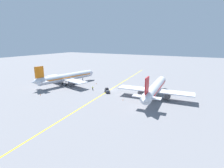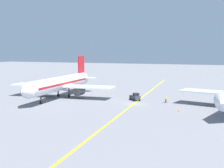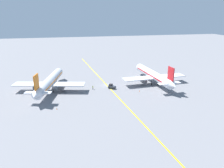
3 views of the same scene
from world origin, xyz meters
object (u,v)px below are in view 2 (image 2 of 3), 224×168
Objects in this scene: baggage_tug_dark at (135,97)px; traffic_cone_by_wingtip at (106,94)px; ground_crew_worker at (166,99)px; traffic_cone_near_nose at (178,111)px; airplane_adjacent_stand at (61,84)px.

traffic_cone_by_wingtip is at bearing -29.70° from baggage_tug_dark.
baggage_tug_dark is 7.80m from ground_crew_worker.
baggage_tug_dark is at bearing 150.30° from traffic_cone_by_wingtip.
traffic_cone_by_wingtip is (22.40, -16.08, 0.00)m from traffic_cone_near_nose.
traffic_cone_near_nose is (-31.79, 7.63, -3.43)m from airplane_adjacent_stand.
baggage_tug_dark is at bearing -4.13° from ground_crew_worker.
baggage_tug_dark is 11.56m from traffic_cone_by_wingtip.
baggage_tug_dark reaches higher than traffic_cone_near_nose.
traffic_cone_near_nose is at bearing 144.32° from traffic_cone_by_wingtip.
airplane_adjacent_stand is at bearing -13.50° from traffic_cone_near_nose.
traffic_cone_near_nose is (-12.37, 10.36, -0.63)m from baggage_tug_dark.
ground_crew_worker is at bearing -64.89° from traffic_cone_near_nose.
baggage_tug_dark is 1.91× the size of ground_crew_worker.
traffic_cone_by_wingtip is (17.80, -6.28, -0.63)m from ground_crew_worker.
traffic_cone_near_nose is at bearing 115.11° from ground_crew_worker.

